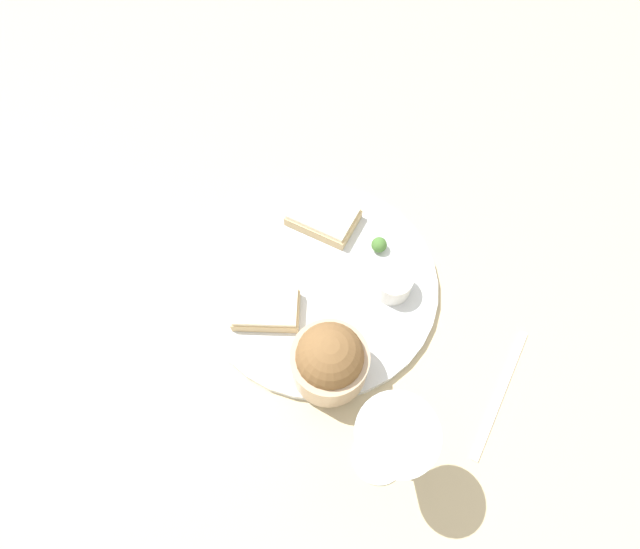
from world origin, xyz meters
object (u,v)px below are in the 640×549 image
at_px(cheese_toast_far, 266,309).
at_px(wine_glass, 391,442).
at_px(sauce_ramekin, 393,283).
at_px(salad_bowl, 330,360).
at_px(cheese_toast_near, 323,216).
at_px(fork, 501,393).

relative_size(cheese_toast_far, wine_glass, 0.60).
bearing_deg(sauce_ramekin, salad_bowl, -103.89).
height_order(salad_bowl, cheese_toast_near, salad_bowl).
bearing_deg(salad_bowl, wine_glass, -37.22).
distance_m(sauce_ramekin, cheese_toast_far, 0.18).
relative_size(cheese_toast_far, fork, 0.55).
distance_m(cheese_toast_near, wine_glass, 0.37).
bearing_deg(fork, sauce_ramekin, 156.67).
relative_size(salad_bowl, cheese_toast_near, 0.97).
bearing_deg(sauce_ramekin, fork, -23.33).
distance_m(cheese_toast_far, wine_glass, 0.26).
bearing_deg(cheese_toast_near, wine_glass, -55.38).
bearing_deg(cheese_toast_near, fork, -24.78).
bearing_deg(cheese_toast_far, cheese_toast_near, 85.92).
relative_size(salad_bowl, wine_glass, 0.57).
height_order(cheese_toast_far, fork, cheese_toast_far).
height_order(cheese_toast_near, cheese_toast_far, same).
distance_m(sauce_ramekin, fork, 0.20).
relative_size(cheese_toast_near, fork, 0.54).
bearing_deg(wine_glass, sauce_ramekin, 106.07).
bearing_deg(cheese_toast_far, sauce_ramekin, 35.04).
relative_size(sauce_ramekin, cheese_toast_far, 0.50).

